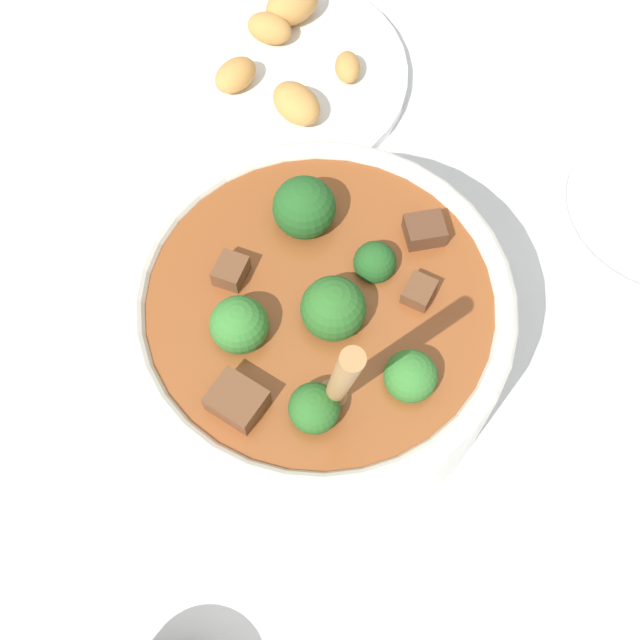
# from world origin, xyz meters

# --- Properties ---
(ground_plane) EXTENTS (4.00, 4.00, 0.00)m
(ground_plane) POSITION_xyz_m (0.00, 0.00, 0.00)
(ground_plane) COLOR silver
(stew_bowl) EXTENTS (0.26, 0.26, 0.25)m
(stew_bowl) POSITION_xyz_m (0.00, -0.00, 0.06)
(stew_bowl) COLOR white
(stew_bowl) RESTS_ON ground_plane
(food_plate) EXTENTS (0.25, 0.25, 0.05)m
(food_plate) POSITION_xyz_m (-0.25, 0.13, 0.01)
(food_plate) COLOR white
(food_plate) RESTS_ON ground_plane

